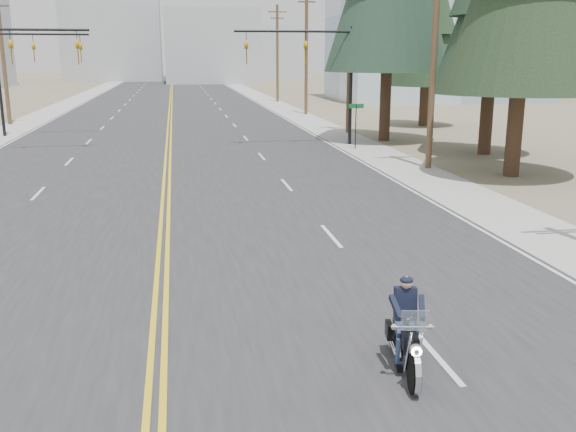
% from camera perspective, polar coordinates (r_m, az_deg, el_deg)
% --- Properties ---
extents(road, '(20.00, 200.00, 0.01)m').
position_cam_1_polar(road, '(76.37, -10.38, 9.86)').
color(road, '#303033').
rests_on(road, ground).
extents(sidewalk_left, '(3.00, 200.00, 0.01)m').
position_cam_1_polar(sidewalk_left, '(77.30, -19.04, 9.38)').
color(sidewalk_left, '#A5A5A0').
rests_on(sidewalk_left, ground).
extents(sidewalk_right, '(3.00, 200.00, 0.01)m').
position_cam_1_polar(sidewalk_right, '(77.15, -1.68, 10.12)').
color(sidewalk_right, '#A5A5A0').
rests_on(sidewalk_right, ground).
extents(traffic_mast_right, '(7.10, 0.26, 7.00)m').
position_cam_1_polar(traffic_mast_right, '(39.11, 2.71, 13.48)').
color(traffic_mast_right, black).
rests_on(traffic_mast_right, ground).
extents(traffic_mast_far, '(6.10, 0.26, 7.00)m').
position_cam_1_polar(traffic_mast_far, '(47.21, -22.43, 12.49)').
color(traffic_mast_far, black).
rests_on(traffic_mast_far, ground).
extents(street_sign, '(0.90, 0.06, 2.62)m').
position_cam_1_polar(street_sign, '(37.78, 6.05, 8.64)').
color(street_sign, black).
rests_on(street_sign, ground).
extents(utility_pole_b, '(2.20, 0.30, 11.50)m').
position_cam_1_polar(utility_pole_b, '(31.55, 12.91, 14.92)').
color(utility_pole_b, brown).
rests_on(utility_pole_b, ground).
extents(utility_pole_c, '(2.20, 0.30, 11.00)m').
position_cam_1_polar(utility_pole_c, '(45.78, 5.49, 14.52)').
color(utility_pole_c, brown).
rests_on(utility_pole_c, ground).
extents(utility_pole_d, '(2.20, 0.30, 11.50)m').
position_cam_1_polar(utility_pole_d, '(60.38, 1.64, 14.69)').
color(utility_pole_d, brown).
rests_on(utility_pole_d, ground).
extents(utility_pole_e, '(2.20, 0.30, 11.00)m').
position_cam_1_polar(utility_pole_e, '(77.12, -0.95, 14.38)').
color(utility_pole_e, brown).
rests_on(utility_pole_e, ground).
extents(utility_pole_left, '(2.20, 0.30, 10.50)m').
position_cam_1_polar(utility_pole_left, '(55.72, -24.03, 13.05)').
color(utility_pole_left, brown).
rests_on(utility_pole_left, ground).
extents(glass_building, '(24.00, 16.00, 20.00)m').
position_cam_1_polar(glass_building, '(82.56, 13.15, 16.97)').
color(glass_building, '#9EB5CC').
rests_on(glass_building, ground).
extents(haze_bldg_b, '(18.00, 14.00, 14.00)m').
position_cam_1_polar(haze_bldg_b, '(131.40, -6.82, 14.72)').
color(haze_bldg_b, '#ADB2B7').
rests_on(haze_bldg_b, ground).
extents(haze_bldg_c, '(16.00, 12.00, 18.00)m').
position_cam_1_polar(haze_bldg_c, '(122.76, 9.25, 15.62)').
color(haze_bldg_c, '#B7BCC6').
rests_on(haze_bldg_c, ground).
extents(haze_bldg_d, '(20.00, 15.00, 26.00)m').
position_cam_1_polar(haze_bldg_d, '(146.91, -15.39, 16.60)').
color(haze_bldg_d, '#ADB2B7').
rests_on(haze_bldg_d, ground).
extents(haze_bldg_e, '(14.00, 14.00, 12.00)m').
position_cam_1_polar(haze_bldg_e, '(158.09, -0.99, 14.32)').
color(haze_bldg_e, '#B7BCC6').
rests_on(haze_bldg_e, ground).
extents(motorcyclist, '(1.26, 2.23, 1.64)m').
position_cam_1_polar(motorcyclist, '(11.32, 10.57, -9.69)').
color(motorcyclist, black).
rests_on(motorcyclist, ground).
extents(conifer_far, '(5.75, 5.75, 15.41)m').
position_cam_1_polar(conifer_far, '(51.53, 12.41, 17.67)').
color(conifer_far, '#382619').
rests_on(conifer_far, ground).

